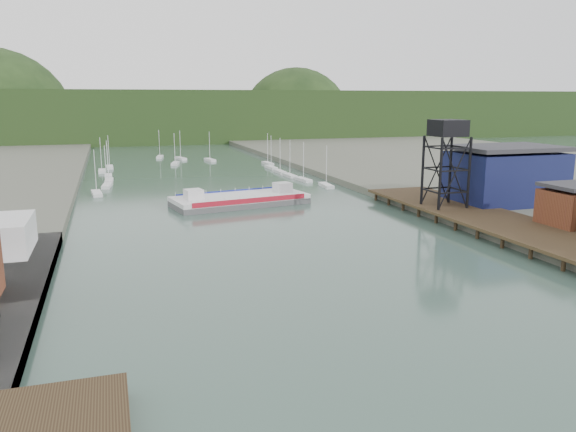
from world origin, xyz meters
TOP-DOWN VIEW (x-y plane):
  - ground at (0.00, 0.00)m, footprint 600.00×600.00m
  - east_pier at (37.00, 45.00)m, footprint 14.00×70.00m
  - lift_tower at (35.00, 58.00)m, footprint 6.50×6.50m
  - blue_shed at (50.00, 60.00)m, footprint 20.50×14.50m
  - marina_sailboats at (0.08, 138.46)m, footprint 57.71×92.65m
  - distant_hills at (-3.98, 301.35)m, footprint 500.00×120.00m
  - chain_ferry at (1.40, 82.00)m, footprint 29.41×15.79m

SIDE VIEW (x-z plane):
  - ground at x=0.00m, z-range 0.00..0.00m
  - marina_sailboats at x=0.08m, z-range -0.10..0.80m
  - chain_ferry at x=1.40m, z-range -0.86..3.16m
  - east_pier at x=37.00m, z-range 0.67..3.12m
  - blue_shed at x=50.00m, z-range 1.41..12.71m
  - distant_hills at x=-3.98m, z-range -29.62..50.38m
  - lift_tower at x=35.00m, z-range 7.65..23.65m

